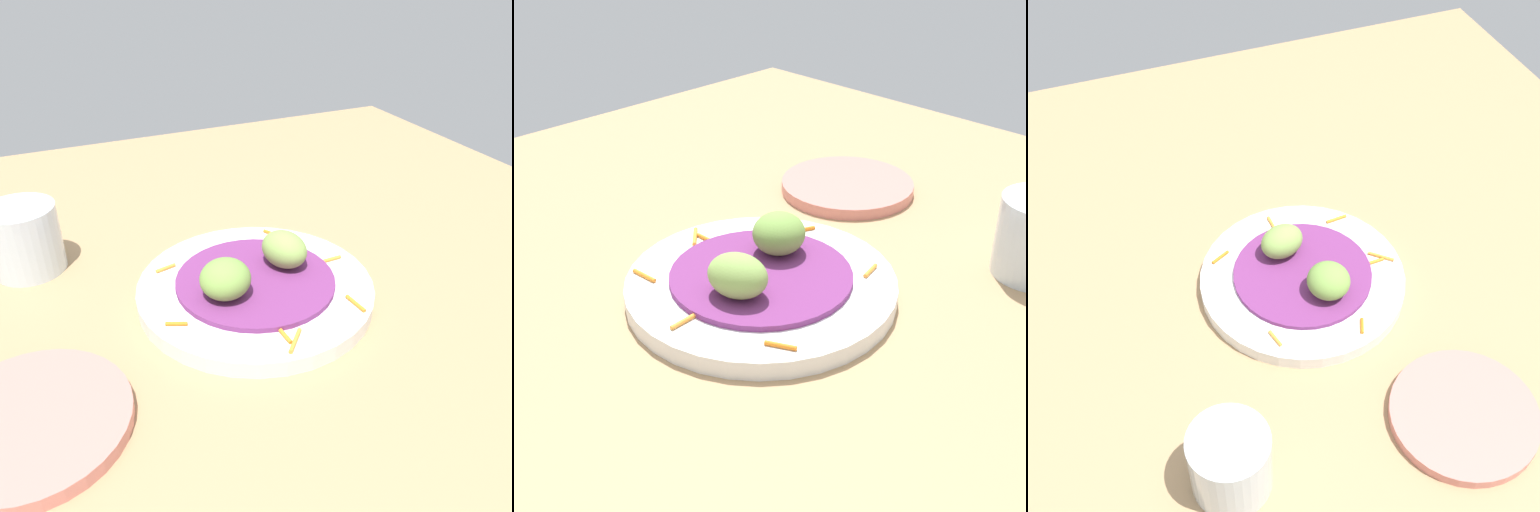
{
  "view_description": "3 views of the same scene",
  "coord_description": "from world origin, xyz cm",
  "views": [
    {
      "loc": [
        43.55,
        -18.49,
        35.29
      ],
      "look_at": [
        -0.01,
        1.31,
        6.23
      ],
      "focal_mm": 37.35,
      "sensor_mm": 36.0,
      "label": 1
    },
    {
      "loc": [
        -38.91,
        39.66,
        38.3
      ],
      "look_at": [
        1.3,
        -0.58,
        5.56
      ],
      "focal_mm": 50.53,
      "sensor_mm": 36.0,
      "label": 2
    },
    {
      "loc": [
        -20.96,
        -52.06,
        67.9
      ],
      "look_at": [
        -0.49,
        2.58,
        5.88
      ],
      "focal_mm": 49.75,
      "sensor_mm": 36.0,
      "label": 3
    }
  ],
  "objects": [
    {
      "name": "main_plate",
      "position": [
        1.19,
        0.67,
        2.87
      ],
      "size": [
        24.84,
        24.84,
        1.75
      ],
      "primitive_type": "cylinder",
      "color": "white",
      "rests_on": "table_surface"
    },
    {
      "name": "cabbage_bed",
      "position": [
        1.19,
        0.67,
        4.03
      ],
      "size": [
        16.77,
        16.77,
        0.57
      ],
      "primitive_type": "cylinder",
      "color": "#702D6B",
      "rests_on": "main_plate"
    },
    {
      "name": "water_glass",
      "position": [
        -14.61,
        -20.65,
        5.91
      ],
      "size": [
        7.97,
        7.97,
        7.83
      ],
      "primitive_type": "cylinder",
      "color": "silver",
      "rests_on": "table_surface"
    },
    {
      "name": "table_surface",
      "position": [
        0.0,
        0.0,
        1.0
      ],
      "size": [
        110.0,
        110.0,
        2.0
      ],
      "primitive_type": "cube",
      "color": "tan",
      "rests_on": "ground"
    },
    {
      "name": "guac_scoop_center",
      "position": [
        2.81,
        -3.28,
        6.32
      ],
      "size": [
        6.22,
        6.31,
        3.99
      ],
      "primitive_type": "ellipsoid",
      "rotation": [
        0.0,
        0.0,
        4.99
      ],
      "color": "#759E47",
      "rests_on": "cabbage_bed"
    },
    {
      "name": "side_plate_small",
      "position": [
        10.17,
        -22.51,
        2.65
      ],
      "size": [
        15.66,
        15.66,
        1.31
      ],
      "primitive_type": "cylinder",
      "color": "tan",
      "rests_on": "table_surface"
    },
    {
      "name": "guac_scoop_left",
      "position": [
        -0.43,
        4.63,
        6.26
      ],
      "size": [
        6.47,
        5.65,
        3.89
      ],
      "primitive_type": "ellipsoid",
      "rotation": [
        0.0,
        0.0,
        3.43
      ],
      "color": "#84A851",
      "rests_on": "cabbage_bed"
    },
    {
      "name": "carrot_garnish",
      "position": [
        3.46,
        2.08,
        3.95
      ],
      "size": [
        21.32,
        21.54,
        0.4
      ],
      "color": "orange",
      "rests_on": "main_plate"
    }
  ]
}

